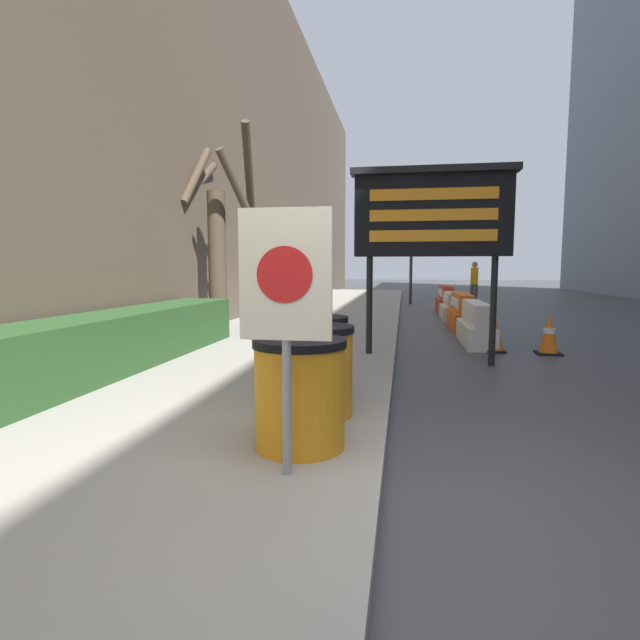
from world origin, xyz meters
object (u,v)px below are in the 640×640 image
Objects in this scene: barrel_drum_foreground at (300,393)px; jersey_barrier_cream at (452,307)px; jersey_barrier_red_striped at (446,300)px; traffic_cone_mid at (549,334)px; traffic_light_near_curb at (412,238)px; traffic_cone_near at (496,337)px; barrel_drum_back at (316,354)px; jersey_barrier_orange_far at (462,313)px; warning_sign at (285,294)px; message_board at (432,215)px; pedestrian_worker at (474,279)px; barrel_drum_middle at (316,370)px; jersey_barrier_white at (476,326)px.

jersey_barrier_cream is (2.18, 11.47, -0.22)m from barrel_drum_foreground.
jersey_barrier_red_striped is 2.81× the size of traffic_cone_mid.
jersey_barrier_cream is at bearing -78.54° from traffic_light_near_curb.
jersey_barrier_red_striped is 3.51× the size of traffic_cone_near.
jersey_barrier_red_striped is (2.36, 12.06, -0.17)m from barrel_drum_back.
jersey_barrier_orange_far is 0.58× the size of traffic_light_near_curb.
barrel_drum_foreground is at bearing 92.12° from warning_sign.
traffic_cone_near is at bearing 46.76° from message_board.
traffic_light_near_curb is at bearing 90.60° from message_board.
pedestrian_worker reaches higher than jersey_barrier_red_striped.
jersey_barrier_white is (2.21, 5.64, -0.19)m from barrel_drum_middle.
message_board is at bearing 76.45° from warning_sign.
message_board is at bearing -133.24° from traffic_cone_near.
barrel_drum_back is 5.34m from jersey_barrier_white.
traffic_light_near_curb reaches higher than barrel_drum_foreground.
traffic_light_near_curb reaches higher than jersey_barrier_white.
warning_sign is 0.87× the size of jersey_barrier_red_striped.
jersey_barrier_red_striped reaches higher than traffic_cone_mid.
warning_sign reaches higher than barrel_drum_foreground.
jersey_barrier_cream is 5.81m from pedestrian_worker.
jersey_barrier_white is at bearing 71.44° from barrel_drum_foreground.
pedestrian_worker is at bearing 77.58° from barrel_drum_middle.
barrel_drum_middle is 5.70m from traffic_cone_mid.
jersey_barrier_cream is at bearing 92.23° from traffic_cone_near.
barrel_drum_foreground and barrel_drum_back have the same top height.
barrel_drum_back is 0.42× the size of jersey_barrier_red_striped.
traffic_cone_mid is at bearing -176.10° from pedestrian_worker.
message_board is at bearing -102.07° from jersey_barrier_orange_far.
barrel_drum_middle is at bearing -80.03° from barrel_drum_back.
barrel_drum_back is (-0.18, 1.71, 0.00)m from barrel_drum_foreground.
pedestrian_worker is at bearing -0.05° from traffic_light_near_curb.
jersey_barrier_white is 10.69m from pedestrian_worker.
traffic_cone_mid is (3.26, 6.03, -0.99)m from warning_sign.
barrel_drum_foreground is 0.28× the size of message_board.
jersey_barrier_cream is at bearing 171.56° from pedestrian_worker.
traffic_cone_near is 0.80× the size of traffic_cone_mid.
jersey_barrier_white is at bearing 65.67° from message_board.
pedestrian_worker reaches higher than traffic_cone_mid.
jersey_barrier_orange_far reaches higher than traffic_cone_near.
traffic_cone_near is at bearing -75.87° from jersey_barrier_white.
barrel_drum_middle reaches higher than traffic_cone_mid.
message_board reaches higher than jersey_barrier_orange_far.
jersey_barrier_cream is (1.00, 7.19, -1.96)m from message_board.
jersey_barrier_cream is at bearing 78.25° from barrel_drum_middle.
jersey_barrier_cream is at bearing 100.41° from traffic_cone_mid.
jersey_barrier_white reaches higher than traffic_cone_near.
warning_sign is 6.92m from traffic_cone_mid.
warning_sign is at bearing -102.82° from jersey_barrier_orange_far.
traffic_light_near_curb reaches higher than jersey_barrier_cream.
barrel_drum_foreground is at bearing -108.56° from jersey_barrier_white.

